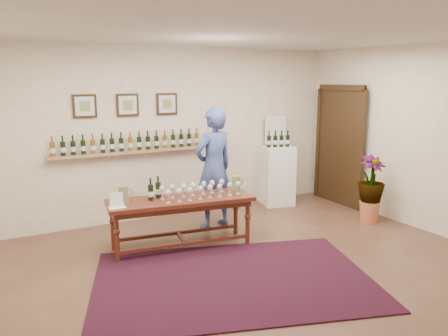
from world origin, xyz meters
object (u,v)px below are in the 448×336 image
person (214,168)px  display_pedestal (277,175)px  tasting_table (181,206)px  potted_plant (371,189)px

person → display_pedestal: bearing=-170.2°
display_pedestal → tasting_table: bearing=-154.4°
display_pedestal → person: person is taller
tasting_table → person: bearing=43.2°
tasting_table → person: size_ratio=1.09×
tasting_table → display_pedestal: 2.65m
display_pedestal → person: bearing=-159.7°
person → tasting_table: bearing=24.6°
display_pedestal → potted_plant: size_ratio=1.14×
tasting_table → potted_plant: 3.12m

